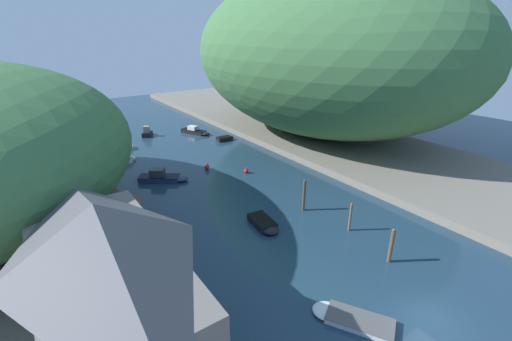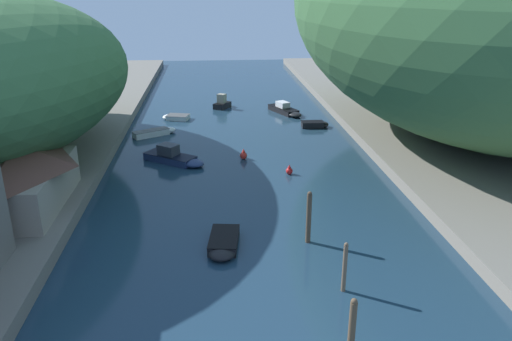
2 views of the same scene
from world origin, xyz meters
name	(u,v)px [view 1 (image 1 of 2)]	position (x,y,z in m)	size (l,w,h in m)	color
water_surface	(213,174)	(0.00, 30.00, 0.00)	(130.00, 130.00, 0.00)	#1E384C
left_bank	(1,223)	(-23.07, 30.00, 0.46)	(22.00, 120.00, 0.93)	slate
right_bank	(335,141)	(23.07, 30.00, 0.46)	(22.00, 120.00, 0.93)	slate
hillside_right	(325,54)	(24.17, 34.83, 14.03)	(37.55, 52.57, 26.19)	#3D6B3D
waterfront_building	(109,283)	(-17.41, 8.22, 5.77)	(6.73, 14.70, 9.38)	slate
boathouse_shed	(98,214)	(-15.68, 21.10, 3.25)	(5.52, 10.27, 4.48)	gray
boat_mid_channel	(226,138)	(9.03, 42.25, 0.33)	(3.12, 1.53, 0.67)	black
boat_yellow_tender	(196,131)	(6.56, 48.78, 0.43)	(4.00, 6.22, 1.35)	black
boat_far_right_bank	(164,177)	(-6.15, 31.67, 0.49)	(6.07, 5.01, 1.61)	navy
boat_red_skiff	(123,162)	(-8.74, 40.69, 0.33)	(4.78, 3.48, 0.66)	white
boat_cabin_cruiser	(350,318)	(-4.43, 3.04, 0.20)	(4.26, 5.49, 0.40)	white
boat_small_dinghy	(265,224)	(-2.21, 15.51, 0.32)	(2.19, 4.21, 0.66)	black
boat_moored_right	(122,148)	(-7.15, 47.16, 0.28)	(3.49, 2.51, 0.56)	white
boat_white_cruiser	(148,133)	(-1.19, 52.61, 0.56)	(2.78, 3.33, 1.87)	black
mooring_post_nearest	(391,245)	(3.04, 5.38, 1.58)	(0.32, 0.32, 3.13)	brown
mooring_post_second	(350,217)	(4.05, 10.47, 1.47)	(0.24, 0.24, 2.92)	brown
mooring_post_middle	(304,195)	(3.16, 15.92, 1.75)	(0.32, 0.32, 3.49)	#4C3D2D
channel_buoy_near	(246,171)	(3.79, 27.85, 0.34)	(0.59, 0.59, 0.88)	red
channel_buoy_far	(207,166)	(0.13, 32.10, 0.40)	(0.68, 0.68, 1.02)	red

